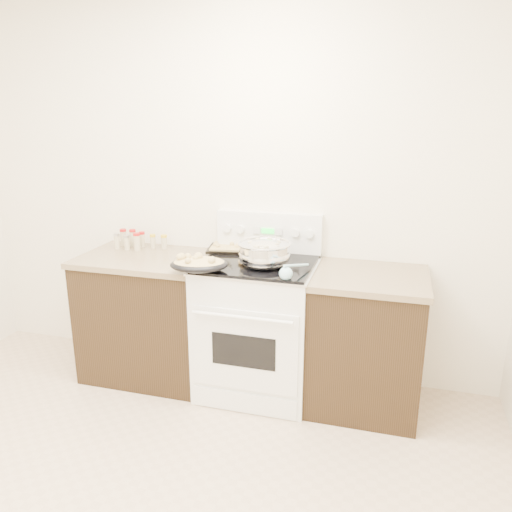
% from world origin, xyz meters
% --- Properties ---
extents(room_shell, '(4.10, 3.60, 2.75)m').
position_xyz_m(room_shell, '(0.00, 0.00, 1.70)').
color(room_shell, white).
rests_on(room_shell, ground).
extents(counter_left, '(0.93, 0.67, 0.92)m').
position_xyz_m(counter_left, '(-0.48, 1.43, 0.46)').
color(counter_left, black).
rests_on(counter_left, ground).
extents(counter_right, '(0.73, 0.67, 0.92)m').
position_xyz_m(counter_right, '(1.08, 1.43, 0.46)').
color(counter_right, black).
rests_on(counter_right, ground).
extents(kitchen_range, '(0.78, 0.73, 1.22)m').
position_xyz_m(kitchen_range, '(0.35, 1.42, 0.49)').
color(kitchen_range, white).
rests_on(kitchen_range, ground).
extents(mixing_bowl, '(0.44, 0.44, 0.20)m').
position_xyz_m(mixing_bowl, '(0.41, 1.36, 1.02)').
color(mixing_bowl, silver).
rests_on(mixing_bowl, kitchen_range).
extents(roasting_pan, '(0.42, 0.34, 0.12)m').
position_xyz_m(roasting_pan, '(0.04, 1.14, 0.99)').
color(roasting_pan, black).
rests_on(roasting_pan, kitchen_range).
extents(baking_sheet, '(0.48, 0.37, 0.06)m').
position_xyz_m(baking_sheet, '(0.13, 1.68, 0.96)').
color(baking_sheet, black).
rests_on(baking_sheet, kitchen_range).
extents(wooden_spoon, '(0.09, 0.28, 0.04)m').
position_xyz_m(wooden_spoon, '(0.26, 1.40, 0.95)').
color(wooden_spoon, tan).
rests_on(wooden_spoon, kitchen_range).
extents(blue_ladle, '(0.14, 0.27, 0.10)m').
position_xyz_m(blue_ladle, '(0.61, 1.15, 0.98)').
color(blue_ladle, '#9ED8EC').
rests_on(blue_ladle, kitchen_range).
extents(spice_jars, '(0.39, 0.15, 0.13)m').
position_xyz_m(spice_jars, '(-0.65, 1.60, 0.98)').
color(spice_jars, '#BFB28C').
rests_on(spice_jars, counter_left).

